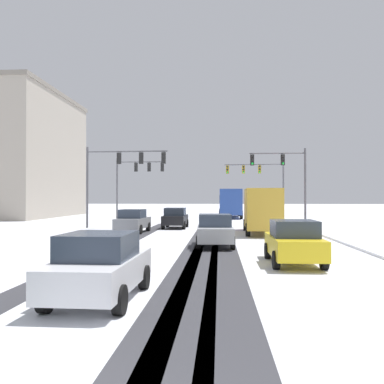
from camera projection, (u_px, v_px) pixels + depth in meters
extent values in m
cube|color=#38383D|center=(206.00, 248.00, 20.79)|extent=(1.16, 37.08, 0.01)
cube|color=#38383D|center=(224.00, 248.00, 20.73)|extent=(1.20, 37.08, 0.01)
cube|color=#38383D|center=(194.00, 248.00, 20.83)|extent=(0.91, 37.08, 0.01)
cube|color=#38383D|center=(116.00, 247.00, 21.07)|extent=(1.02, 37.08, 0.01)
cylinder|color=#56565B|center=(283.00, 190.00, 47.13)|extent=(0.18, 0.18, 6.50)
cylinder|color=#56565B|center=(254.00, 164.00, 47.57)|extent=(6.48, 0.53, 0.12)
cube|color=#B79319|center=(260.00, 169.00, 47.48)|extent=(0.33, 0.26, 0.90)
sphere|color=black|center=(260.00, 167.00, 47.33)|extent=(0.20, 0.20, 0.20)
sphere|color=black|center=(260.00, 169.00, 47.33)|extent=(0.20, 0.20, 0.20)
sphere|color=green|center=(260.00, 172.00, 47.32)|extent=(0.20, 0.20, 0.20)
cube|color=#B79319|center=(243.00, 170.00, 47.71)|extent=(0.33, 0.26, 0.90)
sphere|color=black|center=(243.00, 167.00, 47.55)|extent=(0.20, 0.20, 0.20)
sphere|color=black|center=(243.00, 169.00, 47.55)|extent=(0.20, 0.20, 0.20)
sphere|color=green|center=(243.00, 172.00, 47.55)|extent=(0.20, 0.20, 0.20)
cube|color=#B79319|center=(227.00, 170.00, 47.93)|extent=(0.33, 0.26, 0.90)
sphere|color=black|center=(227.00, 167.00, 47.78)|extent=(0.20, 0.20, 0.20)
sphere|color=black|center=(227.00, 170.00, 47.78)|extent=(0.20, 0.20, 0.20)
sphere|color=green|center=(227.00, 172.00, 47.77)|extent=(0.20, 0.20, 0.20)
cylinder|color=#56565B|center=(305.00, 188.00, 35.16)|extent=(0.18, 0.18, 6.50)
cylinder|color=#56565B|center=(277.00, 153.00, 35.35)|extent=(4.56, 0.16, 0.12)
cube|color=black|center=(283.00, 160.00, 35.32)|extent=(0.32, 0.24, 0.90)
sphere|color=black|center=(283.00, 156.00, 35.16)|extent=(0.20, 0.20, 0.20)
sphere|color=black|center=(283.00, 160.00, 35.16)|extent=(0.20, 0.20, 0.20)
sphere|color=green|center=(283.00, 163.00, 35.15)|extent=(0.20, 0.20, 0.20)
cube|color=black|center=(252.00, 160.00, 35.50)|extent=(0.32, 0.24, 0.90)
sphere|color=black|center=(252.00, 156.00, 35.34)|extent=(0.20, 0.20, 0.20)
sphere|color=black|center=(252.00, 160.00, 35.34)|extent=(0.20, 0.20, 0.20)
sphere|color=green|center=(252.00, 164.00, 35.34)|extent=(0.20, 0.20, 0.20)
cylinder|color=#56565B|center=(87.00, 187.00, 34.29)|extent=(0.18, 0.18, 6.50)
cylinder|color=#56565B|center=(127.00, 151.00, 33.94)|extent=(6.55, 0.46, 0.12)
cube|color=black|center=(119.00, 158.00, 34.01)|extent=(0.33, 0.26, 0.90)
sphere|color=black|center=(120.00, 155.00, 34.17)|extent=(0.20, 0.20, 0.20)
sphere|color=black|center=(120.00, 159.00, 34.17)|extent=(0.20, 0.20, 0.20)
sphere|color=green|center=(120.00, 162.00, 34.17)|extent=(0.20, 0.20, 0.20)
cube|color=black|center=(141.00, 158.00, 33.80)|extent=(0.33, 0.26, 0.90)
sphere|color=black|center=(142.00, 155.00, 33.96)|extent=(0.20, 0.20, 0.20)
sphere|color=black|center=(142.00, 158.00, 33.96)|extent=(0.20, 0.20, 0.20)
sphere|color=green|center=(142.00, 162.00, 33.96)|extent=(0.20, 0.20, 0.20)
cube|color=black|center=(164.00, 158.00, 33.59)|extent=(0.33, 0.26, 0.90)
sphere|color=black|center=(164.00, 154.00, 33.75)|extent=(0.20, 0.20, 0.20)
sphere|color=black|center=(164.00, 158.00, 33.75)|extent=(0.20, 0.20, 0.20)
sphere|color=green|center=(164.00, 162.00, 33.75)|extent=(0.20, 0.20, 0.20)
cylinder|color=#56565B|center=(117.00, 190.00, 44.27)|extent=(0.18, 0.18, 6.50)
cylinder|color=#56565B|center=(141.00, 162.00, 44.06)|extent=(5.00, 0.29, 0.12)
cube|color=black|center=(136.00, 167.00, 44.10)|extent=(0.33, 0.25, 0.90)
sphere|color=black|center=(136.00, 164.00, 44.26)|extent=(0.20, 0.20, 0.20)
sphere|color=black|center=(136.00, 167.00, 44.26)|extent=(0.20, 0.20, 0.20)
sphere|color=green|center=(136.00, 170.00, 44.26)|extent=(0.20, 0.20, 0.20)
cube|color=black|center=(149.00, 167.00, 43.97)|extent=(0.33, 0.25, 0.90)
sphere|color=black|center=(149.00, 164.00, 44.13)|extent=(0.20, 0.20, 0.20)
sphere|color=black|center=(149.00, 167.00, 44.12)|extent=(0.20, 0.20, 0.20)
sphere|color=green|center=(149.00, 170.00, 44.12)|extent=(0.20, 0.20, 0.20)
cube|color=black|center=(162.00, 167.00, 43.83)|extent=(0.33, 0.25, 0.90)
sphere|color=black|center=(163.00, 164.00, 43.99)|extent=(0.20, 0.20, 0.20)
sphere|color=black|center=(163.00, 167.00, 43.99)|extent=(0.20, 0.20, 0.20)
sphere|color=green|center=(163.00, 170.00, 43.99)|extent=(0.20, 0.20, 0.20)
cube|color=black|center=(175.00, 220.00, 33.97)|extent=(1.76, 4.12, 0.70)
cube|color=#2D3847|center=(175.00, 212.00, 33.83)|extent=(1.59, 1.92, 0.60)
cylinder|color=black|center=(167.00, 223.00, 35.30)|extent=(0.23, 0.64, 0.64)
cylinder|color=black|center=(187.00, 223.00, 35.17)|extent=(0.23, 0.64, 0.64)
cylinder|color=black|center=(163.00, 225.00, 32.76)|extent=(0.23, 0.64, 0.64)
cylinder|color=black|center=(184.00, 225.00, 32.64)|extent=(0.23, 0.64, 0.64)
cube|color=slate|center=(133.00, 223.00, 29.76)|extent=(1.91, 4.18, 0.70)
cube|color=#2D3847|center=(132.00, 214.00, 29.62)|extent=(1.66, 1.98, 0.60)
cylinder|color=black|center=(127.00, 227.00, 31.11)|extent=(0.25, 0.65, 0.64)
cylinder|color=black|center=(148.00, 227.00, 30.93)|extent=(0.25, 0.65, 0.64)
cylinder|color=black|center=(116.00, 229.00, 28.59)|extent=(0.25, 0.65, 0.64)
cylinder|color=black|center=(140.00, 229.00, 28.40)|extent=(0.25, 0.65, 0.64)
cube|color=#B7BABF|center=(215.00, 233.00, 21.37)|extent=(1.83, 4.15, 0.70)
cube|color=#2D3847|center=(215.00, 220.00, 21.23)|extent=(1.62, 1.95, 0.60)
cylinder|color=black|center=(199.00, 238.00, 22.66)|extent=(0.24, 0.65, 0.64)
cylinder|color=black|center=(230.00, 238.00, 22.61)|extent=(0.24, 0.65, 0.64)
cylinder|color=black|center=(198.00, 243.00, 20.12)|extent=(0.24, 0.65, 0.64)
cylinder|color=black|center=(233.00, 243.00, 20.07)|extent=(0.24, 0.65, 0.64)
cube|color=yellow|center=(293.00, 246.00, 15.82)|extent=(1.71, 4.10, 0.70)
cube|color=#2D3847|center=(294.00, 228.00, 15.68)|extent=(1.56, 1.90, 0.60)
cylinder|color=black|center=(268.00, 251.00, 17.13)|extent=(0.22, 0.64, 0.64)
cylinder|color=black|center=(308.00, 251.00, 17.03)|extent=(0.22, 0.64, 0.64)
cylinder|color=black|center=(276.00, 260.00, 14.60)|extent=(0.22, 0.64, 0.64)
cylinder|color=black|center=(324.00, 260.00, 14.50)|extent=(0.22, 0.64, 0.64)
cube|color=silver|center=(100.00, 272.00, 10.29)|extent=(1.81, 4.14, 0.70)
cube|color=#2D3847|center=(99.00, 246.00, 10.15)|extent=(1.61, 1.94, 0.60)
cylinder|color=black|center=(86.00, 276.00, 11.63)|extent=(0.24, 0.65, 0.64)
cylinder|color=black|center=(144.00, 277.00, 11.48)|extent=(0.24, 0.65, 0.64)
cylinder|color=black|center=(45.00, 298.00, 9.10)|extent=(0.24, 0.65, 0.64)
cylinder|color=black|center=(120.00, 300.00, 8.95)|extent=(0.24, 0.65, 0.64)
cube|color=#284793|center=(230.00, 201.00, 52.06)|extent=(2.54, 11.01, 2.90)
cube|color=#283342|center=(230.00, 199.00, 52.06)|extent=(2.58, 10.13, 0.90)
cylinder|color=black|center=(241.00, 215.00, 48.12)|extent=(0.30, 0.96, 0.96)
cylinder|color=black|center=(220.00, 215.00, 48.28)|extent=(0.30, 0.96, 0.96)
cylinder|color=black|center=(239.00, 212.00, 55.26)|extent=(0.30, 0.96, 0.96)
cylinder|color=black|center=(220.00, 212.00, 55.42)|extent=(0.30, 0.96, 0.96)
cube|color=red|center=(259.00, 211.00, 31.74)|extent=(2.16, 2.26, 2.10)
cube|color=gold|center=(263.00, 209.00, 28.06)|extent=(2.34, 5.26, 2.60)
cylinder|color=black|center=(245.00, 225.00, 31.38)|extent=(0.30, 0.85, 0.84)
cylinder|color=black|center=(273.00, 225.00, 31.20)|extent=(0.30, 0.85, 0.84)
cylinder|color=black|center=(248.00, 230.00, 26.71)|extent=(0.30, 0.85, 0.84)
cylinder|color=black|center=(281.00, 230.00, 26.53)|extent=(0.30, 0.85, 0.84)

